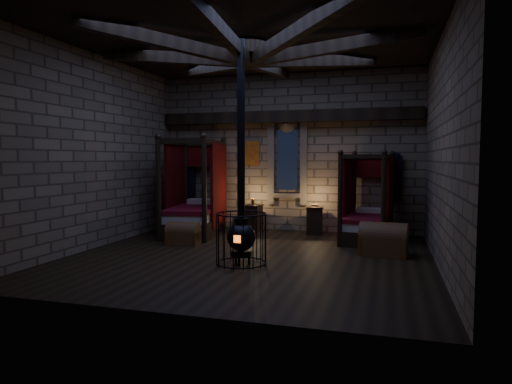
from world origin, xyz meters
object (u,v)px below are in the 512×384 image
(bed_left, at_px, (195,211))
(trunk_right, at_px, (383,240))
(bed_right, at_px, (367,219))
(stove, at_px, (241,233))
(trunk_left, at_px, (183,234))

(bed_left, height_order, trunk_right, bed_left)
(bed_right, xyz_separation_m, stove, (-2.10, -3.19, 0.09))
(stove, bearing_deg, trunk_right, 31.34)
(bed_right, height_order, trunk_right, bed_right)
(trunk_left, distance_m, trunk_right, 4.36)
(trunk_left, height_order, trunk_right, trunk_right)
(trunk_right, height_order, stove, stove)
(bed_right, bearing_deg, trunk_right, -70.97)
(bed_left, distance_m, trunk_left, 1.55)
(bed_right, bearing_deg, bed_left, -171.74)
(trunk_left, height_order, stove, stove)
(bed_left, relative_size, stove, 0.60)
(bed_left, relative_size, trunk_right, 2.48)
(stove, bearing_deg, bed_left, 125.49)
(trunk_left, bearing_deg, trunk_right, -3.81)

